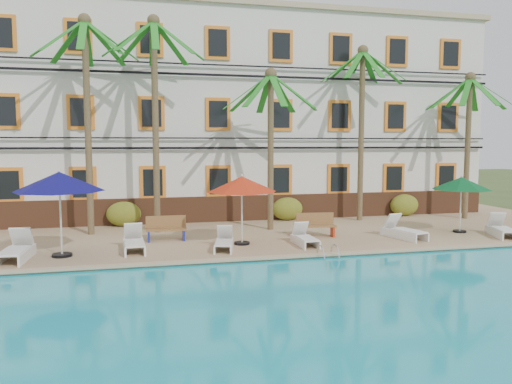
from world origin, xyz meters
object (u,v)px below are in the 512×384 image
object	(u,v)px
palm_a	(87,96)
umbrella_green	(461,184)
lounger_a	(16,250)
lounger_f	(502,229)
lounger_b	(134,242)
palm_c	(271,126)
pool_ladder	(328,256)
palm_b	(155,96)
bench_left	(166,228)
lounger_c	(224,242)
palm_e	(468,125)
lounger_e	(403,230)
lounger_d	(305,238)
bench_right	(316,225)
umbrella_red	(242,185)
palm_d	(362,110)
umbrella_blue	(59,182)

from	to	relation	value
palm_a	umbrella_green	bearing A→B (deg)	-11.80
lounger_a	lounger_f	size ratio (longest dim) A/B	1.03
lounger_b	lounger_f	xyz separation A→B (m)	(14.12, -0.62, -0.00)
palm_c	pool_ladder	distance (m)	6.94
palm_b	bench_left	distance (m)	5.46
palm_a	lounger_f	distance (m)	17.19
pool_ladder	lounger_c	bearing A→B (deg)	150.13
palm_e	lounger_e	xyz separation A→B (m)	(-5.61, -3.93, -4.26)
palm_b	lounger_d	world-z (taller)	palm_b
umbrella_green	bench_right	bearing A→B (deg)	175.44
palm_b	umbrella_red	xyz separation A→B (m)	(2.88, -3.32, -3.38)
palm_d	lounger_b	world-z (taller)	palm_d
palm_e	bench_left	xyz separation A→B (m)	(-14.57, -2.29, -4.09)
palm_b	lounger_c	distance (m)	6.99
palm_a	pool_ladder	world-z (taller)	palm_a
palm_b	umbrella_blue	distance (m)	5.94
lounger_a	lounger_f	xyz separation A→B (m)	(17.71, -0.11, -0.02)
umbrella_green	lounger_a	world-z (taller)	umbrella_green
lounger_e	pool_ladder	world-z (taller)	lounger_e
palm_d	umbrella_red	xyz separation A→B (m)	(-6.66, -4.31, -3.05)
lounger_f	umbrella_blue	bearing A→B (deg)	178.98
bench_right	pool_ladder	bearing A→B (deg)	-103.84
lounger_c	umbrella_blue	bearing A→B (deg)	178.46
palm_c	lounger_b	xyz separation A→B (m)	(-5.65, -3.07, -4.11)
bench_left	umbrella_red	bearing A→B (deg)	-27.34
palm_c	lounger_c	distance (m)	6.05
bench_left	lounger_d	bearing A→B (deg)	-22.69
lounger_a	umbrella_green	bearing A→B (deg)	3.67
umbrella_blue	bench_left	size ratio (longest dim) A/B	1.88
umbrella_green	pool_ladder	world-z (taller)	umbrella_green
palm_a	bench_left	distance (m)	6.15
palm_d	bench_right	distance (m)	6.87
palm_a	bench_right	distance (m)	10.36
palm_a	umbrella_green	distance (m)	15.49
lounger_f	bench_left	size ratio (longest dim) A/B	1.33
umbrella_green	umbrella_red	bearing A→B (deg)	-178.02
bench_right	umbrella_red	bearing A→B (deg)	-165.66
bench_right	umbrella_green	bearing A→B (deg)	-4.56
pool_ladder	lounger_d	bearing A→B (deg)	94.99
palm_c	lounger_b	size ratio (longest dim) A/B	3.51
palm_a	palm_c	world-z (taller)	palm_a
umbrella_blue	umbrella_green	xyz separation A→B (m)	(15.35, 0.88, -0.41)
lounger_f	lounger_e	bearing A→B (deg)	171.79
umbrella_blue	lounger_b	size ratio (longest dim) A/B	1.47
palm_d	lounger_a	world-z (taller)	palm_d
palm_c	lounger_d	distance (m)	5.43
palm_c	bench_right	bearing A→B (deg)	-56.96
palm_b	pool_ladder	xyz separation A→B (m)	(5.23, -5.83, -5.56)
lounger_a	bench_left	bearing A→B (deg)	23.86
lounger_e	palm_e	bearing A→B (deg)	35.03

